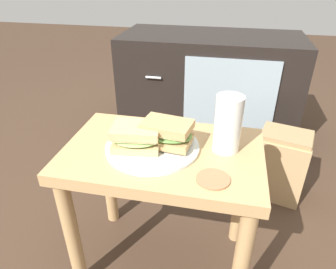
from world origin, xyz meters
TOP-DOWN VIEW (x-y plane):
  - ground_plane at (0.00, 0.00)m, footprint 8.00×8.00m
  - side_table at (0.00, 0.00)m, footprint 0.56×0.36m
  - tv_cabinet at (0.05, 0.95)m, footprint 0.96×0.46m
  - plate at (-0.03, -0.00)m, footprint 0.26×0.26m
  - sandwich_front at (-0.07, -0.02)m, footprint 0.15×0.12m
  - sandwich_back at (0.01, 0.01)m, footprint 0.15×0.11m
  - beer_glass at (0.17, 0.04)m, footprint 0.07×0.07m
  - coaster at (0.15, -0.11)m, footprint 0.08×0.08m
  - paper_bag at (0.42, 0.45)m, footprint 0.24×0.22m

SIDE VIEW (x-z plane):
  - ground_plane at x=0.00m, z-range 0.00..0.00m
  - paper_bag at x=0.42m, z-range 0.00..0.31m
  - tv_cabinet at x=0.05m, z-range 0.00..0.58m
  - side_table at x=0.00m, z-range 0.14..0.60m
  - coaster at x=0.15m, z-range 0.46..0.47m
  - plate at x=-0.03m, z-range 0.46..0.47m
  - sandwich_front at x=-0.07m, z-range 0.47..0.54m
  - sandwich_back at x=0.01m, z-range 0.48..0.54m
  - beer_glass at x=0.17m, z-range 0.46..0.62m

